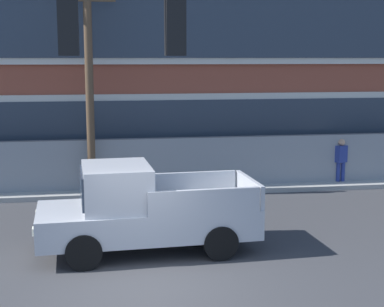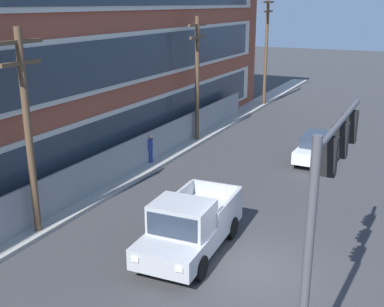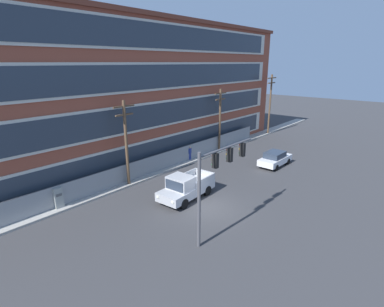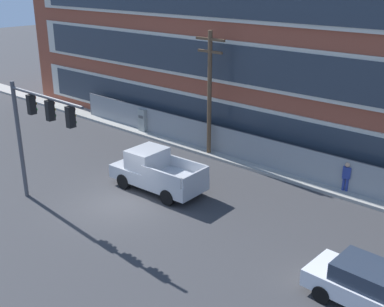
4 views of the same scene
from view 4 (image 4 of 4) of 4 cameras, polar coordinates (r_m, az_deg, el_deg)
name	(u,v)px [view 4 (image 4 of 4)]	position (r m, az deg, el deg)	size (l,w,h in m)	color
ground_plane	(118,204)	(23.86, -8.75, -5.97)	(160.00, 160.00, 0.00)	#38383A
sidewalk_building_side	(227,156)	(29.51, 4.13, -0.28)	(80.00, 1.63, 0.16)	#9E9B93
brick_mill_building	(320,28)	(31.21, 14.95, 14.20)	(48.73, 10.37, 14.88)	brown
chain_link_fence	(278,157)	(27.27, 10.16, -0.39)	(34.22, 0.06, 1.87)	gray
traffic_signal_mast	(36,121)	(22.93, -17.96, 3.69)	(5.51, 0.43, 5.87)	#4C4C51
pickup_truck_silver	(156,172)	(24.85, -4.31, -2.19)	(5.24, 2.40, 2.10)	#B2B5BA
sedan_white	(371,287)	(17.62, 20.47, -14.62)	(4.41, 1.99, 1.56)	silver
utility_pole_near_corner	(210,89)	(28.65, 2.09, 7.64)	(2.08, 0.26, 7.54)	brown
electrical_cabinet	(144,121)	(33.93, -5.76, 3.87)	(0.64, 0.53, 1.72)	#939993
pedestrian_near_cabinet	(346,176)	(25.54, 17.81, -2.53)	(0.46, 0.38, 1.69)	navy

